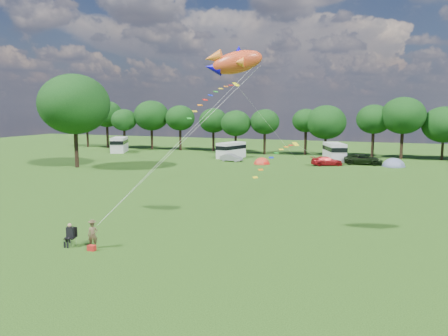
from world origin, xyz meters
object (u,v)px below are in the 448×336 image
(campervan_a, at_px, (119,144))
(tent_orange, at_px, (262,164))
(car_c, at_px, (327,161))
(kite_flyer, at_px, (93,235))
(tent_greyblue, at_px, (394,166))
(car_b, at_px, (231,158))
(big_tree, at_px, (74,104))
(fish_kite, at_px, (233,62))
(camp_chair, at_px, (70,232))
(campervan_c, at_px, (334,151))
(campervan_b, at_px, (231,150))
(car_d, at_px, (363,159))

(campervan_a, distance_m, tent_orange, 31.35)
(car_c, bearing_deg, kite_flyer, 145.00)
(tent_greyblue, bearing_deg, car_b, -174.04)
(big_tree, relative_size, fish_kite, 3.27)
(fish_kite, bearing_deg, camp_chair, -158.87)
(campervan_c, distance_m, kite_flyer, 50.92)
(campervan_a, bearing_deg, campervan_b, -117.60)
(car_d, distance_m, campervan_c, 5.61)
(camp_chair, bearing_deg, campervan_b, 80.60)
(tent_greyblue, xyz_separation_m, camp_chair, (-19.68, -46.32, 0.86))
(car_d, height_order, tent_orange, car_d)
(car_c, distance_m, car_d, 5.91)
(car_c, distance_m, campervan_b, 17.02)
(car_d, xyz_separation_m, tent_orange, (-14.55, -4.78, -0.76))
(car_b, xyz_separation_m, kite_flyer, (6.16, -43.63, 0.22))
(big_tree, height_order, campervan_a, big_tree)
(car_d, bearing_deg, campervan_c, 52.27)
(car_d, distance_m, campervan_b, 21.57)
(campervan_a, height_order, tent_orange, campervan_a)
(car_c, relative_size, campervan_a, 0.71)
(campervan_a, relative_size, tent_orange, 2.28)
(campervan_b, distance_m, fish_kite, 46.28)
(car_c, xyz_separation_m, car_d, (5.03, 3.09, 0.11))
(campervan_b, relative_size, tent_greyblue, 1.63)
(car_d, relative_size, tent_orange, 2.08)
(tent_greyblue, bearing_deg, kite_flyer, -111.44)
(car_b, bearing_deg, tent_greyblue, -76.30)
(campervan_a, relative_size, campervan_c, 0.99)
(big_tree, xyz_separation_m, tent_orange, (24.12, 12.66, -9.00))
(tent_orange, bearing_deg, car_c, 10.05)
(campervan_a, bearing_deg, big_tree, 174.00)
(big_tree, bearing_deg, car_c, 23.11)
(tent_greyblue, bearing_deg, campervan_c, 156.36)
(car_b, height_order, tent_orange, car_b)
(big_tree, xyz_separation_m, tent_greyblue, (42.96, 16.65, -9.00))
(campervan_a, bearing_deg, kite_flyer, -171.20)
(campervan_c, distance_m, camp_chair, 51.37)
(car_b, xyz_separation_m, fish_kite, (13.44, -38.29, 10.91))
(campervan_a, distance_m, camp_chair, 58.00)
(fish_kite, bearing_deg, kite_flyer, -154.49)
(campervan_b, distance_m, tent_greyblue, 25.94)
(big_tree, relative_size, campervan_c, 2.08)
(campervan_a, bearing_deg, camp_chair, -172.58)
(camp_chair, bearing_deg, car_c, 60.08)
(tent_orange, height_order, kite_flyer, kite_flyer)
(campervan_a, height_order, fish_kite, fish_kite)
(kite_flyer, xyz_separation_m, camp_chair, (-1.56, -0.16, 0.06))
(car_d, distance_m, camp_chair, 49.56)
(big_tree, height_order, camp_chair, big_tree)
(big_tree, distance_m, car_d, 43.21)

